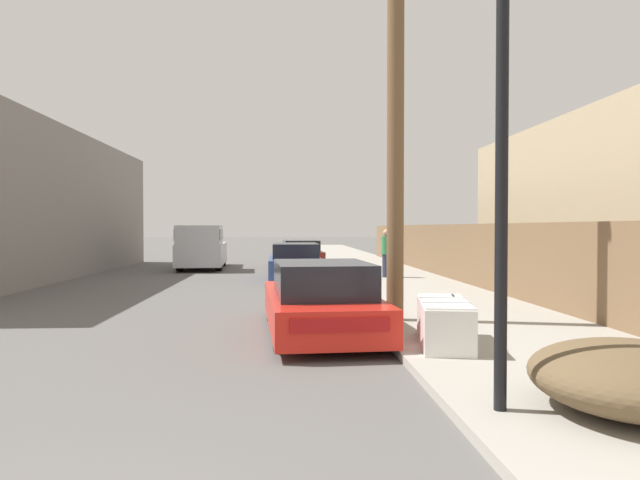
{
  "coord_description": "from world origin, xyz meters",
  "views": [
    {
      "loc": [
        1.6,
        -2.02,
        1.85
      ],
      "look_at": [
        2.18,
        7.24,
        1.65
      ],
      "focal_mm": 32.0,
      "sensor_mm": 36.0,
      "label": 1
    }
  ],
  "objects_px": {
    "parked_sports_car_red": "(320,301)",
    "street_lamp": "(502,126)",
    "car_parked_far": "(301,254)",
    "brush_pile": "(634,377)",
    "pickup_truck": "(202,248)",
    "pedestrian": "(386,253)",
    "discarded_fridge": "(444,323)",
    "car_parked_mid": "(295,262)",
    "utility_pole": "(396,92)"
  },
  "relations": [
    {
      "from": "car_parked_far",
      "to": "street_lamp",
      "type": "height_order",
      "value": "street_lamp"
    },
    {
      "from": "parked_sports_car_red",
      "to": "utility_pole",
      "type": "distance_m",
      "value": 4.15
    },
    {
      "from": "discarded_fridge",
      "to": "street_lamp",
      "type": "height_order",
      "value": "street_lamp"
    },
    {
      "from": "car_parked_far",
      "to": "pickup_truck",
      "type": "xyz_separation_m",
      "value": [
        -4.43,
        -1.15,
        0.37
      ]
    },
    {
      "from": "parked_sports_car_red",
      "to": "pedestrian",
      "type": "xyz_separation_m",
      "value": [
        2.93,
        9.82,
        0.4
      ]
    },
    {
      "from": "street_lamp",
      "to": "pedestrian",
      "type": "bearing_deg",
      "value": 84.04
    },
    {
      "from": "car_parked_mid",
      "to": "utility_pole",
      "type": "xyz_separation_m",
      "value": [
        1.7,
        -9.8,
        3.79
      ]
    },
    {
      "from": "pickup_truck",
      "to": "street_lamp",
      "type": "bearing_deg",
      "value": 102.47
    },
    {
      "from": "parked_sports_car_red",
      "to": "pedestrian",
      "type": "bearing_deg",
      "value": 69.77
    },
    {
      "from": "pedestrian",
      "to": "brush_pile",
      "type": "bearing_deg",
      "value": -91.1
    },
    {
      "from": "car_parked_mid",
      "to": "utility_pole",
      "type": "height_order",
      "value": "utility_pole"
    },
    {
      "from": "car_parked_mid",
      "to": "pickup_truck",
      "type": "bearing_deg",
      "value": 127.22
    },
    {
      "from": "brush_pile",
      "to": "pedestrian",
      "type": "xyz_separation_m",
      "value": [
        0.28,
        14.55,
        0.53
      ]
    },
    {
      "from": "car_parked_far",
      "to": "brush_pile",
      "type": "distance_m",
      "value": 21.77
    },
    {
      "from": "parked_sports_car_red",
      "to": "pickup_truck",
      "type": "relative_size",
      "value": 0.83
    },
    {
      "from": "brush_pile",
      "to": "pickup_truck",
      "type": "bearing_deg",
      "value": 108.73
    },
    {
      "from": "car_parked_far",
      "to": "street_lamp",
      "type": "relative_size",
      "value": 0.91
    },
    {
      "from": "car_parked_far",
      "to": "pedestrian",
      "type": "bearing_deg",
      "value": -71.89
    },
    {
      "from": "car_parked_mid",
      "to": "pickup_truck",
      "type": "distance_m",
      "value": 6.62
    },
    {
      "from": "parked_sports_car_red",
      "to": "brush_pile",
      "type": "bearing_deg",
      "value": -64.37
    },
    {
      "from": "car_parked_far",
      "to": "utility_pole",
      "type": "distance_m",
      "value": 16.66
    },
    {
      "from": "parked_sports_car_red",
      "to": "street_lamp",
      "type": "height_order",
      "value": "street_lamp"
    },
    {
      "from": "parked_sports_car_red",
      "to": "pickup_truck",
      "type": "bearing_deg",
      "value": 101.65
    },
    {
      "from": "parked_sports_car_red",
      "to": "pickup_truck",
      "type": "height_order",
      "value": "pickup_truck"
    },
    {
      "from": "street_lamp",
      "to": "pickup_truck",
      "type": "bearing_deg",
      "value": 105.71
    },
    {
      "from": "car_parked_far",
      "to": "utility_pole",
      "type": "relative_size",
      "value": 0.5
    },
    {
      "from": "parked_sports_car_red",
      "to": "brush_pile",
      "type": "distance_m",
      "value": 5.43
    },
    {
      "from": "discarded_fridge",
      "to": "car_parked_mid",
      "type": "relative_size",
      "value": 0.41
    },
    {
      "from": "car_parked_mid",
      "to": "pedestrian",
      "type": "relative_size",
      "value": 2.78
    },
    {
      "from": "parked_sports_car_red",
      "to": "car_parked_mid",
      "type": "bearing_deg",
      "value": 87.73
    },
    {
      "from": "discarded_fridge",
      "to": "car_parked_mid",
      "type": "bearing_deg",
      "value": 109.32
    },
    {
      "from": "parked_sports_car_red",
      "to": "brush_pile",
      "type": "xyz_separation_m",
      "value": [
        2.65,
        -4.74,
        -0.13
      ]
    },
    {
      "from": "pickup_truck",
      "to": "brush_pile",
      "type": "relative_size",
      "value": 2.83
    },
    {
      "from": "car_parked_mid",
      "to": "pedestrian",
      "type": "xyz_separation_m",
      "value": [
        3.17,
        -0.7,
        0.37
      ]
    },
    {
      "from": "discarded_fridge",
      "to": "brush_pile",
      "type": "bearing_deg",
      "value": -63.76
    },
    {
      "from": "parked_sports_car_red",
      "to": "street_lamp",
      "type": "distance_m",
      "value": 5.3
    },
    {
      "from": "car_parked_far",
      "to": "brush_pile",
      "type": "xyz_separation_m",
      "value": [
        2.51,
        -21.63,
        -0.14
      ]
    },
    {
      "from": "car_parked_far",
      "to": "pickup_truck",
      "type": "relative_size",
      "value": 0.74
    },
    {
      "from": "car_parked_far",
      "to": "utility_pole",
      "type": "height_order",
      "value": "utility_pole"
    },
    {
      "from": "discarded_fridge",
      "to": "street_lamp",
      "type": "distance_m",
      "value": 3.83
    },
    {
      "from": "car_parked_mid",
      "to": "parked_sports_car_red",
      "type": "bearing_deg",
      "value": -89.23
    },
    {
      "from": "pickup_truck",
      "to": "brush_pile",
      "type": "height_order",
      "value": "pickup_truck"
    },
    {
      "from": "parked_sports_car_red",
      "to": "car_parked_far",
      "type": "distance_m",
      "value": 16.89
    },
    {
      "from": "parked_sports_car_red",
      "to": "pickup_truck",
      "type": "distance_m",
      "value": 16.32
    },
    {
      "from": "car_parked_mid",
      "to": "pedestrian",
      "type": "bearing_deg",
      "value": -12.99
    },
    {
      "from": "pickup_truck",
      "to": "pedestrian",
      "type": "relative_size",
      "value": 3.39
    },
    {
      "from": "parked_sports_car_red",
      "to": "street_lamp",
      "type": "xyz_separation_m",
      "value": [
        1.43,
        -4.59,
        2.23
      ]
    },
    {
      "from": "car_parked_far",
      "to": "street_lamp",
      "type": "xyz_separation_m",
      "value": [
        1.28,
        -21.48,
        2.22
      ]
    },
    {
      "from": "pickup_truck",
      "to": "street_lamp",
      "type": "relative_size",
      "value": 1.22
    },
    {
      "from": "utility_pole",
      "to": "pedestrian",
      "type": "relative_size",
      "value": 4.99
    }
  ]
}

